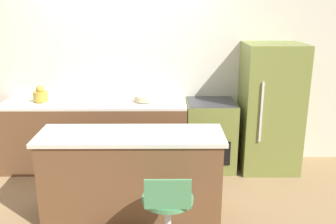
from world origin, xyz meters
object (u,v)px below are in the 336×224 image
object	(u,v)px
stool_chair	(168,214)
kettle	(40,95)
oven_range	(210,135)
refrigerator	(270,108)
mixing_bowl	(144,98)

from	to	relation	value
stool_chair	kettle	distance (m)	2.51
oven_range	stool_chair	xyz separation A→B (m)	(-0.56, -1.80, -0.06)
oven_range	stool_chair	distance (m)	1.89
oven_range	refrigerator	distance (m)	0.83
oven_range	stool_chair	bearing A→B (deg)	-107.43
oven_range	stool_chair	size ratio (longest dim) A/B	1.13
stool_chair	oven_range	bearing A→B (deg)	72.57
kettle	mixing_bowl	bearing A→B (deg)	-0.00
refrigerator	mixing_bowl	bearing A→B (deg)	177.89
oven_range	kettle	size ratio (longest dim) A/B	4.31
oven_range	kettle	bearing A→B (deg)	178.99
refrigerator	kettle	xyz separation A→B (m)	(-2.92, 0.06, 0.16)
mixing_bowl	refrigerator	bearing A→B (deg)	-2.11
oven_range	mixing_bowl	bearing A→B (deg)	177.45
stool_chair	mixing_bowl	xyz separation A→B (m)	(-0.29, 1.84, 0.54)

